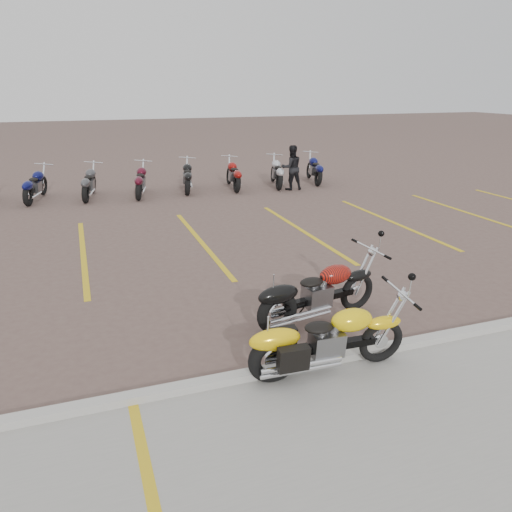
{
  "coord_description": "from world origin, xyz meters",
  "views": [
    {
      "loc": [
        -2.61,
        -7.24,
        3.59
      ],
      "look_at": [
        0.16,
        0.51,
        0.75
      ],
      "focal_mm": 35.0,
      "sensor_mm": 36.0,
      "label": 1
    }
  ],
  "objects": [
    {
      "name": "ground",
      "position": [
        0.0,
        0.0,
        0.0
      ],
      "size": [
        100.0,
        100.0,
        0.0
      ],
      "primitive_type": "plane",
      "color": "brown",
      "rests_on": "ground"
    },
    {
      "name": "concrete_apron",
      "position": [
        0.0,
        -4.5,
        0.01
      ],
      "size": [
        60.0,
        5.0,
        0.01
      ],
      "primitive_type": "cube",
      "color": "#9E9B93",
      "rests_on": "ground"
    },
    {
      "name": "curb",
      "position": [
        0.0,
        -2.0,
        0.06
      ],
      "size": [
        60.0,
        0.18,
        0.12
      ],
      "primitive_type": "cube",
      "color": "#ADAAA3",
      "rests_on": "ground"
    },
    {
      "name": "parking_stripes",
      "position": [
        0.0,
        4.0,
        0.0
      ],
      "size": [
        38.0,
        5.5,
        0.01
      ],
      "primitive_type": null,
      "color": "gold",
      "rests_on": "ground"
    },
    {
      "name": "yellow_cruiser",
      "position": [
        0.14,
        -2.16,
        0.45
      ],
      "size": [
        2.18,
        0.34,
        0.9
      ],
      "rotation": [
        0.1,
        0.0,
        -0.04
      ],
      "color": "black",
      "rests_on": "ground"
    },
    {
      "name": "flame_cruiser",
      "position": [
        0.68,
        -0.79,
        0.46
      ],
      "size": [
        2.21,
        0.55,
        0.92
      ],
      "rotation": [
        0.08,
        0.0,
        0.18
      ],
      "color": "black",
      "rests_on": "ground"
    },
    {
      "name": "person_b",
      "position": [
        4.57,
        9.07,
        0.79
      ],
      "size": [
        0.8,
        0.64,
        1.57
      ],
      "primitive_type": "imported",
      "rotation": [
        0.0,
        0.0,
        3.08
      ],
      "color": "black",
      "rests_on": "ground"
    },
    {
      "name": "bg_bike_row",
      "position": [
        -1.51,
        10.02,
        0.55
      ],
      "size": [
        15.79,
        2.07,
        1.1
      ],
      "color": "black",
      "rests_on": "ground"
    }
  ]
}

